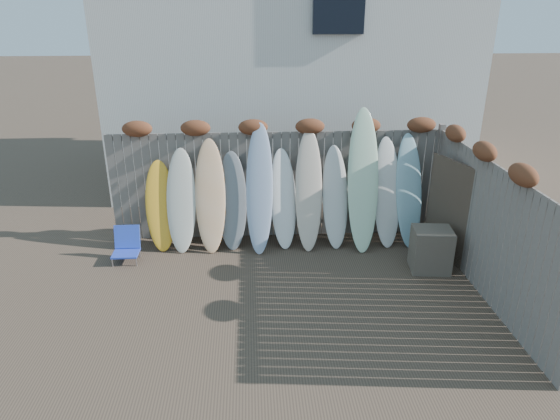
{
  "coord_description": "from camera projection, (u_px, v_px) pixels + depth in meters",
  "views": [
    {
      "loc": [
        -0.46,
        -6.26,
        4.07
      ],
      "look_at": [
        0.0,
        1.2,
        1.0
      ],
      "focal_mm": 32.0,
      "sensor_mm": 36.0,
      "label": 1
    }
  ],
  "objects": [
    {
      "name": "surfboard_5",
      "position": [
        283.0,
        199.0,
        8.89
      ],
      "size": [
        0.52,
        0.67,
        1.74
      ],
      "primitive_type": "ellipsoid",
      "rotation": [
        -0.31,
        0.0,
        0.1
      ],
      "color": "white",
      "rests_on": "ground"
    },
    {
      "name": "surfboard_6",
      "position": [
        309.0,
        191.0,
        8.8
      ],
      "size": [
        0.52,
        0.76,
        2.08
      ],
      "primitive_type": "ellipsoid",
      "rotation": [
        -0.31,
        0.0,
        -0.06
      ],
      "color": "beige",
      "rests_on": "ground"
    },
    {
      "name": "surfboard_2",
      "position": [
        210.0,
        196.0,
        8.74
      ],
      "size": [
        0.53,
        0.69,
        1.94
      ],
      "primitive_type": "ellipsoid",
      "rotation": [
        -0.31,
        0.0,
        -0.0
      ],
      "color": "#EFBA84",
      "rests_on": "ground"
    },
    {
      "name": "wooden_crate",
      "position": [
        431.0,
        250.0,
        8.18
      ],
      "size": [
        0.67,
        0.58,
        0.72
      ],
      "primitive_type": "cube",
      "rotation": [
        0.0,
        0.0,
        -0.12
      ],
      "color": "#4A3C38",
      "rests_on": "ground"
    },
    {
      "name": "beach_chair",
      "position": [
        127.0,
        245.0,
        8.54
      ],
      "size": [
        0.43,
        0.46,
        0.58
      ],
      "color": "#263FBE",
      "rests_on": "ground"
    },
    {
      "name": "ground",
      "position": [
        285.0,
        303.0,
        7.35
      ],
      "size": [
        80.0,
        80.0,
        0.0
      ],
      "primitive_type": "plane",
      "color": "#493A2D"
    },
    {
      "name": "surfboard_1",
      "position": [
        181.0,
        201.0,
        8.75
      ],
      "size": [
        0.55,
        0.67,
        1.79
      ],
      "primitive_type": "ellipsoid",
      "rotation": [
        -0.31,
        0.0,
        -0.06
      ],
      "color": "beige",
      "rests_on": "ground"
    },
    {
      "name": "surfboard_9",
      "position": [
        387.0,
        193.0,
        8.93
      ],
      "size": [
        0.51,
        0.7,
        1.92
      ],
      "primitive_type": "ellipsoid",
      "rotation": [
        -0.31,
        0.0,
        0.03
      ],
      "color": "silver",
      "rests_on": "ground"
    },
    {
      "name": "surfboard_3",
      "position": [
        232.0,
        201.0,
        8.86
      ],
      "size": [
        0.53,
        0.62,
        1.7
      ],
      "primitive_type": "ellipsoid",
      "rotation": [
        -0.31,
        0.0,
        -0.01
      ],
      "color": "slate",
      "rests_on": "ground"
    },
    {
      "name": "house",
      "position": [
        287.0,
        44.0,
        12.16
      ],
      "size": [
        8.5,
        5.5,
        6.33
      ],
      "color": "silver",
      "rests_on": "ground"
    },
    {
      "name": "surfboard_0",
      "position": [
        161.0,
        206.0,
        8.81
      ],
      "size": [
        0.57,
        0.61,
        1.57
      ],
      "primitive_type": "ellipsoid",
      "rotation": [
        -0.31,
        0.0,
        0.09
      ],
      "color": "yellow",
      "rests_on": "ground"
    },
    {
      "name": "back_fence",
      "position": [
        279.0,
        176.0,
        9.11
      ],
      "size": [
        6.05,
        0.28,
        2.24
      ],
      "color": "slate",
      "rests_on": "ground"
    },
    {
      "name": "lattice_panel",
      "position": [
        451.0,
        212.0,
        8.36
      ],
      "size": [
        0.39,
        1.12,
        1.74
      ],
      "primitive_type": "cube",
      "rotation": [
        0.0,
        0.0,
        0.3
      ],
      "color": "#2F281C",
      "rests_on": "ground"
    },
    {
      "name": "surfboard_10",
      "position": [
        409.0,
        191.0,
        8.94
      ],
      "size": [
        0.51,
        0.73,
        1.98
      ],
      "primitive_type": "ellipsoid",
      "rotation": [
        -0.31,
        0.0,
        0.05
      ],
      "color": "#8AB6C3",
      "rests_on": "ground"
    },
    {
      "name": "right_fence",
      "position": [
        487.0,
        221.0,
        7.32
      ],
      "size": [
        0.28,
        4.4,
        2.24
      ],
      "color": "slate",
      "rests_on": "ground"
    },
    {
      "name": "surfboard_8",
      "position": [
        363.0,
        181.0,
        8.73
      ],
      "size": [
        0.59,
        0.89,
        2.45
      ],
      "primitive_type": "ellipsoid",
      "rotation": [
        -0.31,
        0.0,
        -0.06
      ],
      "color": "#C0E7BF",
      "rests_on": "ground"
    },
    {
      "name": "surfboard_4",
      "position": [
        260.0,
        189.0,
        8.69
      ],
      "size": [
        0.53,
        0.82,
        2.21
      ],
      "primitive_type": "ellipsoid",
      "rotation": [
        -0.31,
        0.0,
        -0.08
      ],
      "color": "#9AAECF",
      "rests_on": "ground"
    },
    {
      "name": "surfboard_7",
      "position": [
        335.0,
        197.0,
        8.91
      ],
      "size": [
        0.49,
        0.66,
        1.79
      ],
      "primitive_type": "ellipsoid",
      "rotation": [
        -0.31,
        0.0,
        0.05
      ],
      "color": "silver",
      "rests_on": "ground"
    }
  ]
}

